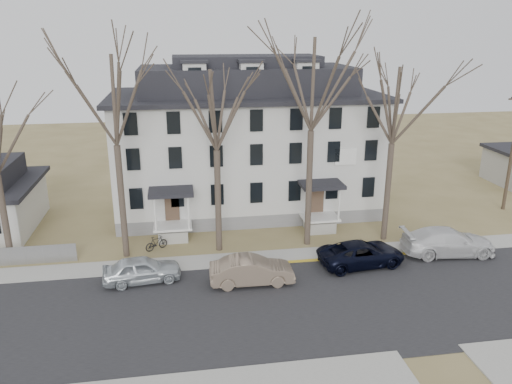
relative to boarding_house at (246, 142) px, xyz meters
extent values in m
plane|color=olive|center=(2.00, -17.95, -5.38)|extent=(120.00, 120.00, 0.00)
cube|color=#27272A|center=(2.00, -15.95, -5.38)|extent=(120.00, 10.00, 0.04)
cube|color=#A09F97|center=(2.00, -9.95, -5.38)|extent=(120.00, 2.00, 0.08)
cube|color=gold|center=(7.00, -10.85, -5.38)|extent=(14.00, 0.25, 0.06)
cube|color=slate|center=(0.00, 0.05, -4.88)|extent=(20.00, 10.00, 1.00)
cube|color=beige|center=(0.00, 0.05, -0.38)|extent=(20.00, 10.00, 8.00)
cube|color=black|center=(0.00, 0.05, 3.72)|extent=(20.80, 10.80, 0.30)
cube|color=black|center=(0.00, 0.05, 4.87)|extent=(16.00, 7.00, 2.00)
cube|color=black|center=(0.00, 0.05, 6.27)|extent=(11.00, 4.50, 0.80)
cube|color=white|center=(-6.00, -5.91, -4.38)|extent=(2.60, 2.00, 0.16)
cube|color=white|center=(4.50, -5.91, -4.38)|extent=(2.60, 2.00, 0.16)
cube|color=white|center=(6.50, -5.03, -0.18)|extent=(1.60, 0.08, 1.20)
cylinder|color=#473B31|center=(-9.00, -8.15, -1.74)|extent=(0.40, 0.40, 7.28)
cylinder|color=#473B31|center=(-3.00, -8.15, -2.00)|extent=(0.40, 0.40, 6.76)
cylinder|color=#473B31|center=(3.00, -8.15, -1.48)|extent=(0.40, 0.40, 7.80)
cylinder|color=#473B31|center=(8.50, -8.15, -2.00)|extent=(0.40, 0.40, 6.76)
cylinder|color=#473B31|center=(-16.00, -8.15, -2.52)|extent=(0.40, 0.40, 5.72)
cylinder|color=#3D3023|center=(20.50, -3.95, -0.63)|extent=(0.28, 0.28, 9.50)
imported|color=silver|center=(-7.77, -11.91, -4.62)|extent=(4.62, 2.31, 1.51)
imported|color=#7F6C5A|center=(-1.55, -13.10, -4.59)|extent=(4.84, 1.76, 1.58)
imported|color=black|center=(5.49, -11.82, -4.64)|extent=(5.59, 3.04, 1.49)
imported|color=silver|center=(11.54, -11.21, -4.52)|extent=(6.14, 2.91, 1.73)
imported|color=black|center=(-5.95, -6.35, -4.97)|extent=(1.66, 0.88, 0.83)
imported|color=black|center=(-7.10, -7.62, -4.90)|extent=(1.60, 1.16, 0.95)
camera|label=1|loc=(-5.32, -38.44, 8.59)|focal=35.00mm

